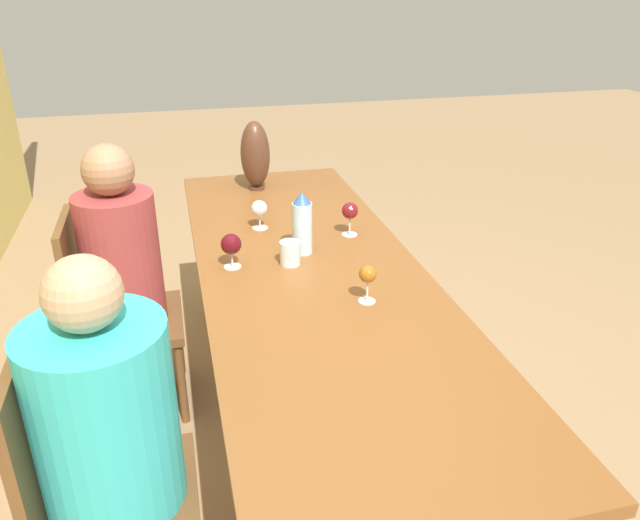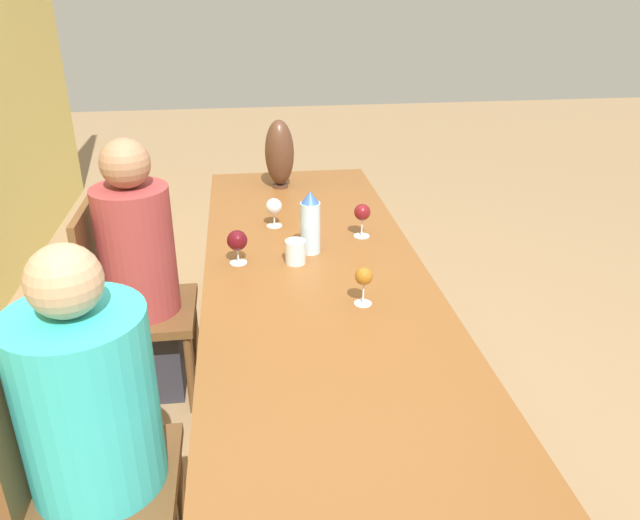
# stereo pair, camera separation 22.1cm
# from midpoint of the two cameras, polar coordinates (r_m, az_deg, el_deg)

# --- Properties ---
(ground_plane) EXTENTS (14.00, 14.00, 0.00)m
(ground_plane) POSITION_cam_midpoint_polar(r_m,az_deg,el_deg) (2.79, -2.99, -15.43)
(ground_plane) COLOR #937551
(dining_table) EXTENTS (2.55, 0.84, 0.77)m
(dining_table) POSITION_cam_midpoint_polar(r_m,az_deg,el_deg) (2.40, -3.36, -2.63)
(dining_table) COLOR brown
(dining_table) RESTS_ON ground_plane
(water_bottle) EXTENTS (0.08, 0.08, 0.26)m
(water_bottle) POSITION_cam_midpoint_polar(r_m,az_deg,el_deg) (2.46, -4.23, 3.26)
(water_bottle) COLOR silver
(water_bottle) RESTS_ON dining_table
(water_tumbler) EXTENTS (0.08, 0.08, 0.09)m
(water_tumbler) POSITION_cam_midpoint_polar(r_m,az_deg,el_deg) (2.40, -5.39, 0.58)
(water_tumbler) COLOR silver
(water_tumbler) RESTS_ON dining_table
(vase) EXTENTS (0.15, 0.15, 0.35)m
(vase) POSITION_cam_midpoint_polar(r_m,az_deg,el_deg) (3.23, -7.93, 9.48)
(vase) COLOR #4C2D1E
(vase) RESTS_ON dining_table
(wine_glass_0) EXTENTS (0.06, 0.06, 0.14)m
(wine_glass_0) POSITION_cam_midpoint_polar(r_m,az_deg,el_deg) (2.10, 1.39, -1.49)
(wine_glass_0) COLOR silver
(wine_glass_0) RESTS_ON dining_table
(wine_glass_1) EXTENTS (0.07, 0.07, 0.15)m
(wine_glass_1) POSITION_cam_midpoint_polar(r_m,az_deg,el_deg) (2.64, 0.36, 4.39)
(wine_glass_1) COLOR silver
(wine_glass_1) RESTS_ON dining_table
(wine_glass_2) EXTENTS (0.08, 0.08, 0.14)m
(wine_glass_2) POSITION_cam_midpoint_polar(r_m,az_deg,el_deg) (2.39, -10.77, 1.32)
(wine_glass_2) COLOR silver
(wine_glass_2) RESTS_ON dining_table
(wine_glass_3) EXTENTS (0.07, 0.07, 0.13)m
(wine_glass_3) POSITION_cam_midpoint_polar(r_m,az_deg,el_deg) (2.74, -7.89, 4.58)
(wine_glass_3) COLOR silver
(wine_glass_3) RESTS_ON dining_table
(chair_near) EXTENTS (0.44, 0.44, 0.92)m
(chair_near) POSITION_cam_midpoint_polar(r_m,az_deg,el_deg) (2.01, -23.43, -18.69)
(chair_near) COLOR brown
(chair_near) RESTS_ON ground_plane
(chair_far) EXTENTS (0.44, 0.44, 0.92)m
(chair_far) POSITION_cam_midpoint_polar(r_m,az_deg,el_deg) (2.84, -20.72, -4.49)
(chair_far) COLOR brown
(chair_far) RESTS_ON ground_plane
(person_near) EXTENTS (0.38, 0.38, 1.19)m
(person_near) POSITION_cam_midpoint_polar(r_m,az_deg,el_deg) (1.90, -21.49, -15.41)
(person_near) COLOR #2D2D38
(person_near) RESTS_ON ground_plane
(person_far) EXTENTS (0.32, 0.32, 1.21)m
(person_far) POSITION_cam_midpoint_polar(r_m,az_deg,el_deg) (2.76, -19.49, -1.34)
(person_far) COLOR #2D2D38
(person_far) RESTS_ON ground_plane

